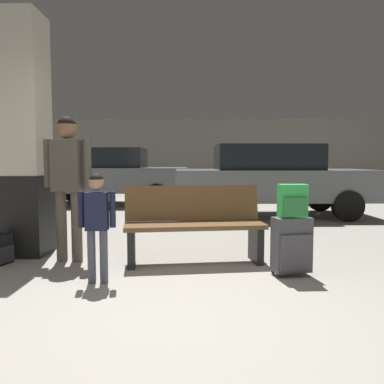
{
  "coord_description": "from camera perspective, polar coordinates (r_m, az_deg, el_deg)",
  "views": [
    {
      "loc": [
        0.19,
        -2.89,
        1.19
      ],
      "look_at": [
        0.16,
        1.3,
        0.85
      ],
      "focal_mm": 36.99,
      "sensor_mm": 36.0,
      "label": 1
    }
  ],
  "objects": [
    {
      "name": "child",
      "position": [
        3.91,
        -13.56,
        -3.36
      ],
      "size": [
        0.36,
        0.21,
        1.06
      ],
      "color": "#4C5160",
      "rests_on": "ground_plane"
    },
    {
      "name": "structural_pillar",
      "position": [
        5.39,
        -23.26,
        7.31
      ],
      "size": [
        0.57,
        0.57,
        2.98
      ],
      "color": "black",
      "rests_on": "ground_plane"
    },
    {
      "name": "bench",
      "position": [
        4.61,
        0.29,
        -4.71
      ],
      "size": [
        1.65,
        0.73,
        0.89
      ],
      "color": "brown",
      "rests_on": "ground_plane"
    },
    {
      "name": "suitcase",
      "position": [
        4.21,
        14.19,
        -7.41
      ],
      "size": [
        0.41,
        0.3,
        0.6
      ],
      "color": "#4C4C51",
      "rests_on": "ground_plane"
    },
    {
      "name": "adult",
      "position": [
        4.82,
        -17.48,
        2.7
      ],
      "size": [
        0.57,
        0.25,
        1.69
      ],
      "color": "brown",
      "rests_on": "ground_plane"
    },
    {
      "name": "garage_back_wall",
      "position": [
        15.75,
        -0.25,
        5.38
      ],
      "size": [
        18.0,
        0.12,
        2.8
      ],
      "primitive_type": "cube",
      "color": "gray",
      "rests_on": "ground_plane"
    },
    {
      "name": "parked_car_far",
      "position": [
        10.91,
        -11.79,
        2.5
      ],
      "size": [
        4.1,
        1.81,
        1.51
      ],
      "color": "slate",
      "rests_on": "ground_plane"
    },
    {
      "name": "backpack_bright",
      "position": [
        4.14,
        14.3,
        -1.31
      ],
      "size": [
        0.29,
        0.2,
        0.34
      ],
      "color": "green",
      "rests_on": "suitcase"
    },
    {
      "name": "parked_car_near",
      "position": [
        8.58,
        11.28,
        1.96
      ],
      "size": [
        4.15,
        1.9,
        1.51
      ],
      "color": "slate",
      "rests_on": "ground_plane"
    },
    {
      "name": "ground_plane",
      "position": [
        7.0,
        -1.12,
        -5.58
      ],
      "size": [
        18.0,
        18.0,
        0.1
      ],
      "primitive_type": "cube",
      "color": "gray"
    },
    {
      "name": "backpack_dark_floor",
      "position": [
        5.06,
        -26.0,
        -7.5
      ],
      "size": [
        0.25,
        0.31,
        0.34
      ],
      "color": "black",
      "rests_on": "ground_plane"
    }
  ]
}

